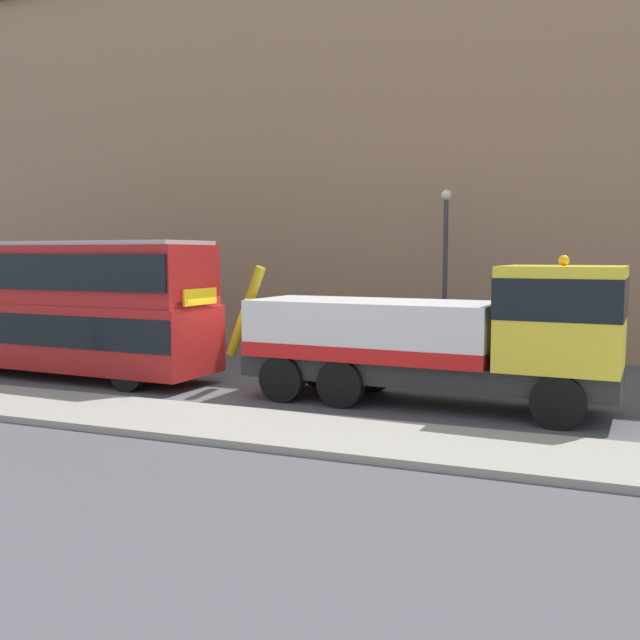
% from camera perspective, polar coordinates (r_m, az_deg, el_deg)
% --- Properties ---
extents(ground_plane, '(120.00, 120.00, 0.00)m').
position_cam_1_polar(ground_plane, '(20.08, -6.50, -5.34)').
color(ground_plane, '#4C4C51').
extents(near_kerb, '(60.00, 2.80, 0.15)m').
position_cam_1_polar(near_kerb, '(16.58, -13.52, -7.47)').
color(near_kerb, gray).
rests_on(near_kerb, ground_plane).
extents(building_facade, '(60.00, 1.50, 16.00)m').
position_cam_1_polar(building_facade, '(28.24, 2.31, 14.20)').
color(building_facade, '#9E7A5B').
rests_on(building_facade, ground_plane).
extents(recovery_tow_truck, '(10.20, 3.10, 3.67)m').
position_cam_1_polar(recovery_tow_truck, '(17.42, 9.74, -1.16)').
color(recovery_tow_truck, '#2D2D2D').
rests_on(recovery_tow_truck, ground_plane).
extents(double_decker_bus, '(11.14, 3.12, 4.06)m').
position_cam_1_polar(double_decker_bus, '(23.19, -20.80, 1.33)').
color(double_decker_bus, '#AD1E1E').
rests_on(double_decker_bus, ground_plane).
extents(street_lamp, '(0.36, 0.36, 5.83)m').
position_cam_1_polar(street_lamp, '(24.61, 9.95, 4.70)').
color(street_lamp, '#38383D').
rests_on(street_lamp, ground_plane).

